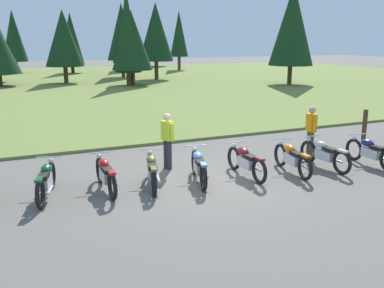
% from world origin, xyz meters
% --- Properties ---
extents(ground_plane, '(140.00, 140.00, 0.00)m').
position_xyz_m(ground_plane, '(0.00, 0.00, 0.00)').
color(ground_plane, '#605B54').
extents(grass_moorland, '(80.00, 44.00, 0.10)m').
position_xyz_m(grass_moorland, '(0.00, 26.36, 0.05)').
color(grass_moorland, olive).
rests_on(grass_moorland, ground).
extents(forest_treeline, '(41.32, 30.27, 7.97)m').
position_xyz_m(forest_treeline, '(3.10, 31.16, 3.93)').
color(forest_treeline, '#47331E').
rests_on(forest_treeline, ground).
extents(motorcycle_british_green, '(0.83, 2.04, 0.88)m').
position_xyz_m(motorcycle_british_green, '(-3.95, 0.40, 0.44)').
color(motorcycle_british_green, black).
rests_on(motorcycle_british_green, ground).
extents(motorcycle_red, '(0.62, 2.10, 0.88)m').
position_xyz_m(motorcycle_red, '(-2.53, 0.28, 0.44)').
color(motorcycle_red, black).
rests_on(motorcycle_red, ground).
extents(motorcycle_olive, '(0.77, 2.06, 0.88)m').
position_xyz_m(motorcycle_olive, '(-1.35, 0.13, 0.44)').
color(motorcycle_olive, black).
rests_on(motorcycle_olive, ground).
extents(motorcycle_sky_blue, '(0.79, 2.05, 0.88)m').
position_xyz_m(motorcycle_sky_blue, '(-0.08, -0.03, 0.44)').
color(motorcycle_sky_blue, black).
rests_on(motorcycle_sky_blue, ground).
extents(motorcycle_maroon, '(0.62, 2.10, 0.88)m').
position_xyz_m(motorcycle_maroon, '(1.32, -0.13, 0.44)').
color(motorcycle_maroon, black).
rests_on(motorcycle_maroon, ground).
extents(motorcycle_orange, '(0.62, 2.10, 0.88)m').
position_xyz_m(motorcycle_orange, '(2.70, -0.38, 0.44)').
color(motorcycle_orange, black).
rests_on(motorcycle_orange, ground).
extents(motorcycle_silver, '(0.62, 2.10, 0.88)m').
position_xyz_m(motorcycle_silver, '(3.85, -0.40, 0.44)').
color(motorcycle_silver, black).
rests_on(motorcycle_silver, ground).
extents(motorcycle_navy, '(0.62, 2.10, 0.88)m').
position_xyz_m(motorcycle_navy, '(5.29, -0.79, 0.44)').
color(motorcycle_navy, black).
rests_on(motorcycle_navy, ground).
extents(rider_checking_bike, '(0.29, 0.54, 1.67)m').
position_xyz_m(rider_checking_bike, '(4.22, 0.70, 0.95)').
color(rider_checking_bike, '#4C4233').
rests_on(rider_checking_bike, ground).
extents(rider_in_hivis_vest, '(0.30, 0.54, 1.67)m').
position_xyz_m(rider_in_hivis_vest, '(-0.42, 1.43, 0.95)').
color(rider_in_hivis_vest, '#2D2D38').
rests_on(rider_in_hivis_vest, ground).
extents(trail_marker_post, '(0.12, 0.12, 1.16)m').
position_xyz_m(trail_marker_post, '(7.80, 1.95, 0.58)').
color(trail_marker_post, '#47331E').
rests_on(trail_marker_post, ground).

